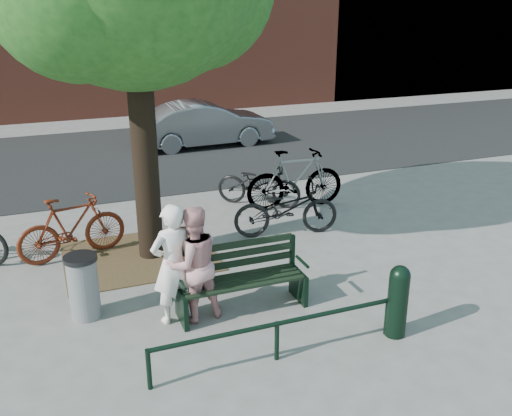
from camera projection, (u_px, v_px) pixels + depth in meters
name	position (u px, v px, depth m)	size (l,w,h in m)	color
ground	(242.00, 310.00, 7.78)	(90.00, 90.00, 0.00)	gray
dirt_pit	(140.00, 256.00, 9.36)	(2.40, 2.00, 0.02)	brown
road	(135.00, 156.00, 15.21)	(40.00, 7.00, 0.01)	black
park_bench	(240.00, 276.00, 7.68)	(1.74, 0.54, 0.97)	black
guard_railing	(277.00, 330.00, 6.59)	(3.06, 0.06, 0.51)	black
person_left	(173.00, 264.00, 7.27)	(0.59, 0.39, 1.63)	white
person_right	(193.00, 264.00, 7.34)	(0.76, 0.59, 1.57)	#D79394
bollard	(398.00, 299.00, 7.04)	(0.26, 0.26, 0.96)	black
litter_bin	(83.00, 286.00, 7.48)	(0.43, 0.43, 0.89)	gray
bicycle_b	(72.00, 227.00, 9.18)	(0.50, 1.76, 1.06)	#561B0C
bicycle_c	(259.00, 184.00, 11.53)	(0.61, 1.74, 0.91)	black
bicycle_d	(295.00, 179.00, 11.34)	(0.57, 2.01, 1.21)	gray
bicycle_e	(286.00, 209.00, 10.08)	(0.65, 1.87, 0.99)	black
parked_car	(205.00, 124.00, 16.09)	(1.33, 3.81, 1.26)	slate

